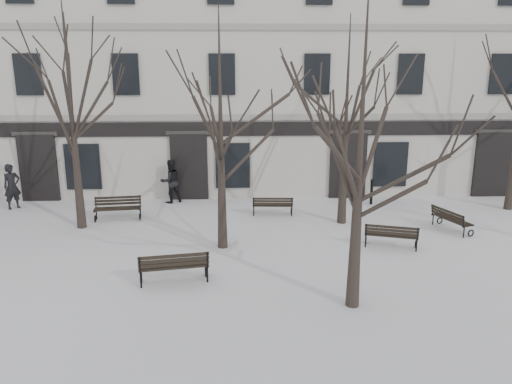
{
  "coord_description": "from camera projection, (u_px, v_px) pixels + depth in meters",
  "views": [
    {
      "loc": [
        -1.39,
        -13.54,
        5.9
      ],
      "look_at": [
        -0.76,
        3.0,
        1.58
      ],
      "focal_mm": 35.0,
      "sensor_mm": 36.0,
      "label": 1
    }
  ],
  "objects": [
    {
      "name": "ground",
      "position": [
        286.0,
        269.0,
        14.63
      ],
      "size": [
        100.0,
        100.0,
        0.0
      ],
      "primitive_type": "plane",
      "color": "white",
      "rests_on": "ground"
    },
    {
      "name": "building",
      "position": [
        263.0,
        70.0,
        25.77
      ],
      "size": [
        40.4,
        10.2,
        11.4
      ],
      "color": "beige",
      "rests_on": "ground"
    },
    {
      "name": "tree_1",
      "position": [
        220.0,
        102.0,
        15.22
      ],
      "size": [
        5.28,
        5.28,
        7.54
      ],
      "color": "black",
      "rests_on": "ground"
    },
    {
      "name": "tree_2",
      "position": [
        362.0,
        118.0,
        11.3
      ],
      "size": [
        5.24,
        5.24,
        7.48
      ],
      "color": "black",
      "rests_on": "ground"
    },
    {
      "name": "tree_4",
      "position": [
        69.0,
        86.0,
        17.07
      ],
      "size": [
        5.72,
        5.72,
        8.16
      ],
      "color": "black",
      "rests_on": "ground"
    },
    {
      "name": "tree_5",
      "position": [
        347.0,
        97.0,
        17.72
      ],
      "size": [
        5.27,
        5.27,
        7.53
      ],
      "color": "black",
      "rests_on": "ground"
    },
    {
      "name": "bench_1",
      "position": [
        174.0,
        266.0,
        13.6
      ],
      "size": [
        1.97,
        0.99,
        0.95
      ],
      "rotation": [
        0.0,
        0.0,
        3.31
      ],
      "color": "black",
      "rests_on": "ground"
    },
    {
      "name": "bench_2",
      "position": [
        391.0,
        235.0,
        16.18
      ],
      "size": [
        1.77,
        1.06,
        0.85
      ],
      "rotation": [
        0.0,
        0.0,
        2.85
      ],
      "color": "black",
      "rests_on": "ground"
    },
    {
      "name": "bench_3",
      "position": [
        118.0,
        207.0,
        19.18
      ],
      "size": [
        1.81,
        0.84,
        0.88
      ],
      "rotation": [
        0.0,
        0.0,
        0.12
      ],
      "color": "black",
      "rests_on": "ground"
    },
    {
      "name": "bench_4",
      "position": [
        273.0,
        205.0,
        19.68
      ],
      "size": [
        1.61,
        0.66,
        0.8
      ],
      "rotation": [
        0.0,
        0.0,
        3.09
      ],
      "color": "black",
      "rests_on": "ground"
    },
    {
      "name": "bench_5",
      "position": [
        451.0,
        219.0,
        17.89
      ],
      "size": [
        1.09,
        1.7,
        0.82
      ],
      "rotation": [
        0.0,
        0.0,
        1.92
      ],
      "color": "black",
      "rests_on": "ground"
    },
    {
      "name": "bollard_a",
      "position": [
        222.0,
        189.0,
        21.41
      ],
      "size": [
        0.15,
        0.15,
        1.19
      ],
      "color": "black",
      "rests_on": "ground"
    },
    {
      "name": "bollard_b",
      "position": [
        372.0,
        191.0,
        21.2
      ],
      "size": [
        0.14,
        0.14,
        1.1
      ],
      "color": "black",
      "rests_on": "ground"
    },
    {
      "name": "pedestrian_a",
      "position": [
        15.0,
        208.0,
        20.74
      ],
      "size": [
        0.81,
        0.8,
        1.88
      ],
      "primitive_type": "imported",
      "rotation": [
        0.0,
        0.0,
        0.78
      ],
      "color": "black",
      "rests_on": "ground"
    },
    {
      "name": "pedestrian_b",
      "position": [
        172.0,
        202.0,
        21.64
      ],
      "size": [
        1.15,
        1.07,
        1.88
      ],
      "primitive_type": "imported",
      "rotation": [
        0.0,
        0.0,
        3.66
      ],
      "color": "black",
      "rests_on": "ground"
    }
  ]
}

